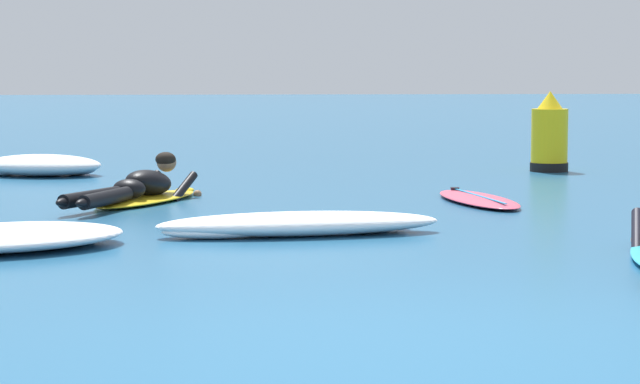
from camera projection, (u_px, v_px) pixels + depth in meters
name	position (u px, v px, depth m)	size (l,w,h in m)	color
ground_plane	(273.00, 176.00, 15.95)	(120.00, 120.00, 0.00)	#235B84
surfer_far	(141.00, 190.00, 12.59)	(1.47, 2.45, 0.53)	yellow
drifting_surfboard	(478.00, 199.00, 12.71)	(0.76, 1.97, 0.16)	#E54C66
whitewater_front	(4.00, 238.00, 9.35)	(2.16, 1.82, 0.18)	white
whitewater_mid_left	(42.00, 166.00, 16.01)	(1.87, 1.55, 0.27)	white
whitewater_back	(300.00, 224.00, 10.13)	(2.39, 0.88, 0.19)	white
channel_marker_buoy	(549.00, 139.00, 16.66)	(0.51, 0.51, 1.08)	yellow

